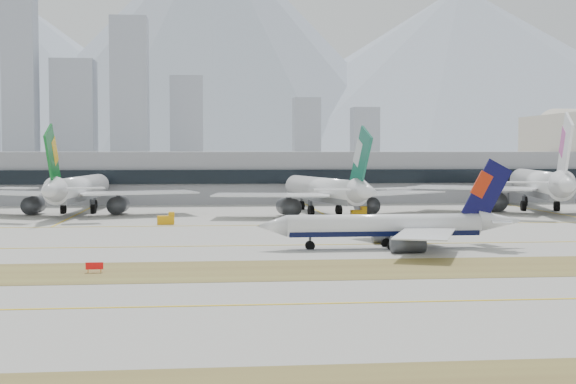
{
  "coord_description": "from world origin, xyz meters",
  "views": [
    {
      "loc": [
        -10.11,
        -134.57,
        15.54
      ],
      "look_at": [
        5.29,
        18.0,
        7.5
      ],
      "focal_mm": 50.0,
      "sensor_mm": 36.0,
      "label": 1
    }
  ],
  "objects": [
    {
      "name": "widebody_eva",
      "position": [
        -41.65,
        64.09,
        5.73
      ],
      "size": [
        60.22,
        59.13,
        21.54
      ],
      "rotation": [
        0.0,
        0.0,
        1.48
      ],
      "color": "white",
      "rests_on": "ground"
    },
    {
      "name": "mountain_ridge",
      "position": [
        33.0,
        1404.14,
        181.85
      ],
      "size": [
        2830.0,
        1120.0,
        470.0
      ],
      "color": "#9EA8B7",
      "rests_on": "ground"
    },
    {
      "name": "hold_sign_left",
      "position": [
        -24.38,
        -32.0,
        0.88
      ],
      "size": [
        2.2,
        0.15,
        1.35
      ],
      "color": "red",
      "rests_on": "ground"
    },
    {
      "name": "apron_markings",
      "position": [
        0.0,
        -53.95,
        0.02
      ],
      "size": [
        360.0,
        122.22,
        0.06
      ],
      "color": "brown",
      "rests_on": "ground"
    },
    {
      "name": "gse_b",
      "position": [
        -18.62,
        34.11,
        1.05
      ],
      "size": [
        3.55,
        2.0,
        2.6
      ],
      "color": "#E99E0C",
      "rests_on": "ground"
    },
    {
      "name": "widebody_cathay",
      "position": [
        18.36,
        55.36,
        5.6
      ],
      "size": [
        57.68,
        57.38,
        21.06
      ],
      "rotation": [
        0.0,
        0.0,
        1.79
      ],
      "color": "white",
      "rests_on": "ground"
    },
    {
      "name": "taxiing_airliner",
      "position": [
        19.21,
        -10.59,
        3.46
      ],
      "size": [
        42.67,
        37.16,
        14.36
      ],
      "rotation": [
        0.0,
        0.0,
        3.15
      ],
      "color": "white",
      "rests_on": "ground"
    },
    {
      "name": "widebody_china_air",
      "position": [
        74.44,
        61.28,
        6.48
      ],
      "size": [
        67.06,
        66.57,
        24.37
      ],
      "rotation": [
        0.0,
        0.0,
        1.37
      ],
      "color": "white",
      "rests_on": "ground"
    },
    {
      "name": "terminal",
      "position": [
        0.0,
        114.84,
        7.5
      ],
      "size": [
        280.0,
        43.1,
        15.0
      ],
      "color": "gray",
      "rests_on": "ground"
    },
    {
      "name": "city_skyline",
      "position": [
        -106.76,
        453.42,
        49.8
      ],
      "size": [
        342.0,
        49.8,
        140.0
      ],
      "color": "#949AA8",
      "rests_on": "ground"
    },
    {
      "name": "gse_c",
      "position": [
        24.61,
        46.28,
        1.05
      ],
      "size": [
        3.55,
        2.0,
        2.6
      ],
      "color": "#E99E0C",
      "rests_on": "ground"
    },
    {
      "name": "ground",
      "position": [
        0.0,
        0.0,
        0.0
      ],
      "size": [
        3000.0,
        3000.0,
        0.0
      ],
      "primitive_type": "plane",
      "color": "#A5A39A",
      "rests_on": "ground"
    }
  ]
}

